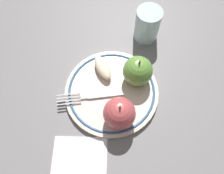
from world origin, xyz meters
TOP-DOWN VIEW (x-y plane):
  - ground_plane at (0.00, 0.00)m, footprint 2.00×2.00m
  - plate at (-0.00, 0.02)m, footprint 0.23×0.23m
  - apple_red_whole at (-0.06, -0.02)m, footprint 0.07×0.07m
  - apple_second_whole at (-0.02, 0.09)m, footprint 0.07×0.07m
  - apple_slice_front at (0.03, -0.04)m, footprint 0.06×0.08m
  - fork at (0.04, 0.04)m, footprint 0.17×0.05m
  - drinking_glass at (-0.08, -0.17)m, footprint 0.07×0.07m
  - napkin_folded at (0.06, 0.20)m, footprint 0.13×0.13m

SIDE VIEW (x-z plane):
  - ground_plane at x=0.00m, z-range 0.00..0.00m
  - napkin_folded at x=0.06m, z-range 0.00..0.01m
  - plate at x=0.00m, z-range 0.00..0.02m
  - fork at x=0.04m, z-range 0.02..0.02m
  - apple_slice_front at x=0.03m, z-range 0.02..0.04m
  - drinking_glass at x=-0.08m, z-range 0.00..0.09m
  - apple_red_whole at x=-0.06m, z-range 0.01..0.09m
  - apple_second_whole at x=-0.02m, z-range 0.01..0.09m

